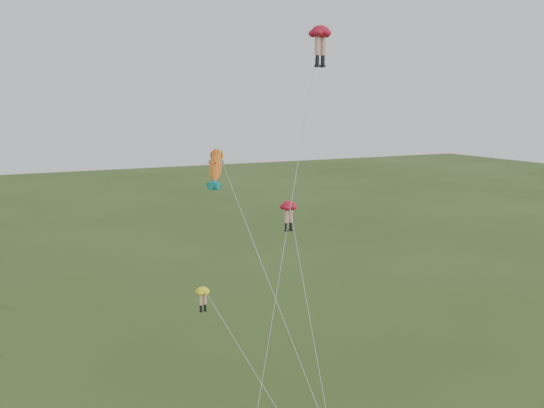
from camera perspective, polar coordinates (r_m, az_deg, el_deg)
name	(u,v)px	position (r m, az deg, el deg)	size (l,w,h in m)	color
legs_kite_red_high	(320,39)	(43.66, 4.51, 15.26)	(9.99, 9.02, 24.59)	red
legs_kite_red_mid	(290,212)	(40.77, 1.67, -0.80)	(2.73, 9.82, 12.74)	red
legs_kite_yellow	(208,301)	(36.35, -6.03, -9.06)	(3.99, 7.64, 8.52)	#FEF320
fish_kite	(217,167)	(38.25, -5.24, 3.44)	(5.04, 8.74, 16.62)	gold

